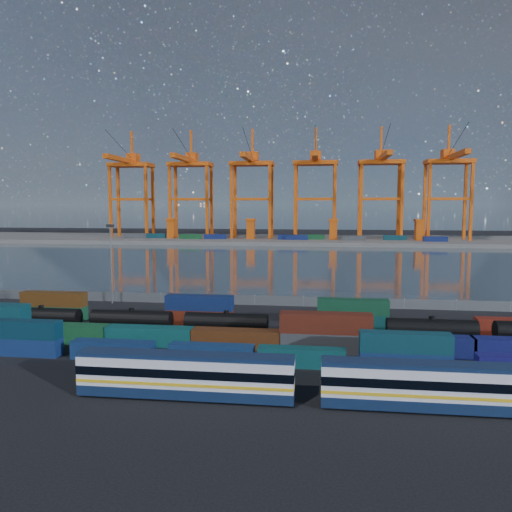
# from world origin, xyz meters

# --- Properties ---
(ground) EXTENTS (700.00, 700.00, 0.00)m
(ground) POSITION_xyz_m (0.00, 0.00, 0.00)
(ground) COLOR black
(ground) RESTS_ON ground
(harbor_water) EXTENTS (700.00, 700.00, 0.00)m
(harbor_water) POSITION_xyz_m (0.00, 105.00, 0.01)
(harbor_water) COLOR #313F47
(harbor_water) RESTS_ON ground
(far_quay) EXTENTS (700.00, 70.00, 2.00)m
(far_quay) POSITION_xyz_m (0.00, 210.00, 1.00)
(far_quay) COLOR #514F4C
(far_quay) RESTS_ON ground
(distant_mountains) EXTENTS (2470.00, 1100.00, 520.00)m
(distant_mountains) POSITION_xyz_m (63.02, 1600.00, 220.29)
(distant_mountains) COLOR #1E2630
(distant_mountains) RESTS_ON ground
(passenger_train) EXTENTS (75.29, 2.88, 4.93)m
(passenger_train) POSITION_xyz_m (25.21, -22.40, 2.48)
(passenger_train) COLOR silver
(passenger_train) RESTS_ON ground
(container_row_south) EXTENTS (138.92, 2.28, 4.85)m
(container_row_south) POSITION_xyz_m (-10.97, -10.17, 1.96)
(container_row_south) COLOR #464A4B
(container_row_south) RESTS_ON ground
(container_row_mid) EXTENTS (142.22, 2.61, 5.56)m
(container_row_mid) POSITION_xyz_m (-11.75, -3.39, 1.82)
(container_row_mid) COLOR #37383B
(container_row_mid) RESTS_ON ground
(container_row_north) EXTENTS (141.06, 2.38, 5.08)m
(container_row_north) POSITION_xyz_m (-16.36, 10.25, 2.12)
(container_row_north) COLOR navy
(container_row_north) RESTS_ON ground
(tanker_string) EXTENTS (137.55, 2.91, 4.16)m
(tanker_string) POSITION_xyz_m (14.35, 2.86, 2.09)
(tanker_string) COLOR black
(tanker_string) RESTS_ON ground
(waterfront_fence) EXTENTS (160.12, 0.12, 2.20)m
(waterfront_fence) POSITION_xyz_m (-0.00, 28.00, 1.00)
(waterfront_fence) COLOR #595B5E
(waterfront_fence) RESTS_ON ground
(yard_light_mast) EXTENTS (1.60, 0.40, 16.60)m
(yard_light_mast) POSITION_xyz_m (-30.00, 26.00, 9.30)
(yard_light_mast) COLOR slate
(yard_light_mast) RESTS_ON ground
(gantry_cranes) EXTENTS (199.07, 46.22, 62.59)m
(gantry_cranes) POSITION_xyz_m (-7.50, 203.34, 38.37)
(gantry_cranes) COLOR #E35510
(gantry_cranes) RESTS_ON ground
(quay_containers) EXTENTS (172.58, 10.99, 2.60)m
(quay_containers) POSITION_xyz_m (-11.00, 195.46, 3.30)
(quay_containers) COLOR navy
(quay_containers) RESTS_ON far_quay
(straddle_carriers) EXTENTS (140.00, 7.00, 11.10)m
(straddle_carriers) POSITION_xyz_m (-2.50, 200.00, 7.82)
(straddle_carriers) COLOR #E35510
(straddle_carriers) RESTS_ON far_quay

